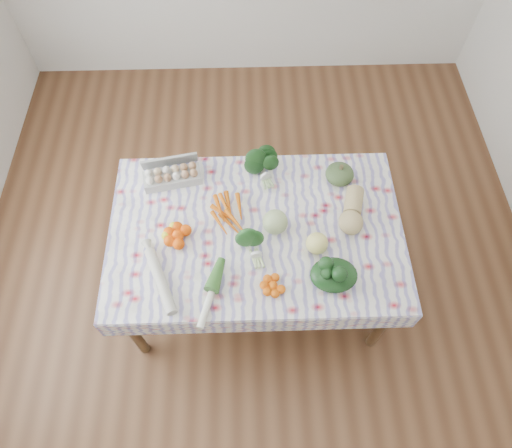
{
  "coord_description": "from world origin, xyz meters",
  "views": [
    {
      "loc": [
        -0.04,
        -1.29,
        2.98
      ],
      "look_at": [
        0.0,
        0.0,
        0.82
      ],
      "focal_mm": 32.0,
      "sensor_mm": 36.0,
      "label": 1
    }
  ],
  "objects_px": {
    "grapefruit": "(317,243)",
    "dining_table": "(256,237)",
    "cabbage": "(275,222)",
    "egg_carton": "(172,177)",
    "butternut_squash": "(353,210)",
    "kabocha_squash": "(340,174)"
  },
  "relations": [
    {
      "from": "grapefruit",
      "to": "dining_table",
      "type": "bearing_deg",
      "value": 157.78
    },
    {
      "from": "dining_table",
      "to": "grapefruit",
      "type": "xyz_separation_m",
      "value": [
        0.32,
        -0.13,
        0.14
      ]
    },
    {
      "from": "dining_table",
      "to": "cabbage",
      "type": "relative_size",
      "value": 11.35
    },
    {
      "from": "egg_carton",
      "to": "butternut_squash",
      "type": "relative_size",
      "value": 1.15
    },
    {
      "from": "dining_table",
      "to": "grapefruit",
      "type": "distance_m",
      "value": 0.38
    },
    {
      "from": "kabocha_squash",
      "to": "grapefruit",
      "type": "xyz_separation_m",
      "value": [
        -0.18,
        -0.46,
        0.01
      ]
    },
    {
      "from": "dining_table",
      "to": "cabbage",
      "type": "height_order",
      "value": "cabbage"
    },
    {
      "from": "egg_carton",
      "to": "kabocha_squash",
      "type": "xyz_separation_m",
      "value": [
        0.99,
        -0.02,
        0.01
      ]
    },
    {
      "from": "kabocha_squash",
      "to": "butternut_squash",
      "type": "bearing_deg",
      "value": -81.3
    },
    {
      "from": "dining_table",
      "to": "butternut_squash",
      "type": "relative_size",
      "value": 5.46
    },
    {
      "from": "egg_carton",
      "to": "grapefruit",
      "type": "bearing_deg",
      "value": -41.4
    },
    {
      "from": "butternut_squash",
      "to": "cabbage",
      "type": "bearing_deg",
      "value": -156.52
    },
    {
      "from": "kabocha_squash",
      "to": "grapefruit",
      "type": "bearing_deg",
      "value": -111.3
    },
    {
      "from": "dining_table",
      "to": "cabbage",
      "type": "distance_m",
      "value": 0.19
    },
    {
      "from": "egg_carton",
      "to": "cabbage",
      "type": "bearing_deg",
      "value": -41.04
    },
    {
      "from": "dining_table",
      "to": "butternut_squash",
      "type": "height_order",
      "value": "butternut_squash"
    },
    {
      "from": "grapefruit",
      "to": "egg_carton",
      "type": "bearing_deg",
      "value": 149.27
    },
    {
      "from": "egg_carton",
      "to": "kabocha_squash",
      "type": "height_order",
      "value": "kabocha_squash"
    },
    {
      "from": "dining_table",
      "to": "kabocha_squash",
      "type": "xyz_separation_m",
      "value": [
        0.51,
        0.33,
        0.14
      ]
    },
    {
      "from": "cabbage",
      "to": "grapefruit",
      "type": "height_order",
      "value": "cabbage"
    },
    {
      "from": "cabbage",
      "to": "grapefruit",
      "type": "bearing_deg",
      "value": -31.69
    },
    {
      "from": "kabocha_squash",
      "to": "butternut_squash",
      "type": "distance_m",
      "value": 0.26
    }
  ]
}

